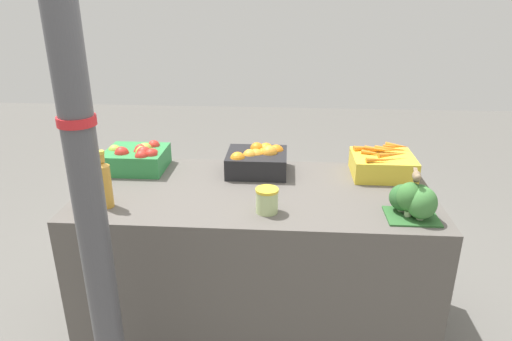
{
  "coord_description": "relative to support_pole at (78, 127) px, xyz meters",
  "views": [
    {
      "loc": [
        0.14,
        -2.05,
        1.73
      ],
      "look_at": [
        0.0,
        0.0,
        0.91
      ],
      "focal_mm": 32.0,
      "sensor_mm": 36.0,
      "label": 1
    }
  ],
  "objects": [
    {
      "name": "juice_bottle_amber",
      "position": [
        -0.15,
        0.47,
        -0.4
      ],
      "size": [
        0.06,
        0.06,
        0.27
      ],
      "color": "gold",
      "rests_on": "market_table"
    },
    {
      "name": "ground_plane",
      "position": [
        0.51,
        0.71,
        -1.33
      ],
      "size": [
        10.0,
        10.0,
        0.0
      ],
      "primitive_type": "plane",
      "color": "#605E59"
    },
    {
      "name": "market_table",
      "position": [
        0.51,
        0.71,
        -0.92
      ],
      "size": [
        1.72,
        0.81,
        0.81
      ],
      "primitive_type": "cube",
      "color": "#56514C",
      "rests_on": "ground_plane"
    },
    {
      "name": "support_pole",
      "position": [
        0.0,
        0.0,
        0.0
      ],
      "size": [
        0.12,
        0.12,
        2.66
      ],
      "color": "#4C4C51",
      "rests_on": "ground_plane"
    },
    {
      "name": "broccoli_pile",
      "position": [
        1.21,
        0.46,
        -0.43
      ],
      "size": [
        0.22,
        0.2,
        0.16
      ],
      "color": "#2D602D",
      "rests_on": "market_table"
    },
    {
      "name": "carrot_crate",
      "position": [
        1.16,
        0.94,
        -0.45
      ],
      "size": [
        0.32,
        0.28,
        0.15
      ],
      "color": "gold",
      "rests_on": "market_table"
    },
    {
      "name": "orange_crate",
      "position": [
        0.51,
        0.94,
        -0.45
      ],
      "size": [
        0.32,
        0.28,
        0.15
      ],
      "color": "black",
      "rests_on": "market_table"
    },
    {
      "name": "sparrow_bird",
      "position": [
        1.21,
        0.47,
        -0.33
      ],
      "size": [
        0.05,
        0.14,
        0.05
      ],
      "rotation": [
        0.0,
        0.0,
        -1.73
      ],
      "color": "#4C3D2D",
      "rests_on": "broccoli_pile"
    },
    {
      "name": "pickle_jar",
      "position": [
        0.58,
        0.47,
        -0.46
      ],
      "size": [
        0.1,
        0.1,
        0.11
      ],
      "color": "#B2C684",
      "rests_on": "market_table"
    },
    {
      "name": "juice_bottle_cloudy",
      "position": [
        -0.26,
        0.47,
        -0.41
      ],
      "size": [
        0.07,
        0.07,
        0.25
      ],
      "color": "beige",
      "rests_on": "market_table"
    },
    {
      "name": "apple_crate",
      "position": [
        -0.15,
        0.93,
        -0.44
      ],
      "size": [
        0.32,
        0.28,
        0.15
      ],
      "color": "#2D8442",
      "rests_on": "market_table"
    }
  ]
}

